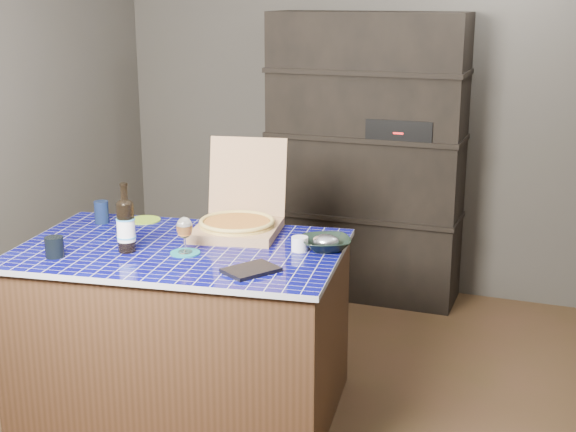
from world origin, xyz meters
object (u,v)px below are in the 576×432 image
at_px(mead_bottle, 126,225).
at_px(wine_glass, 184,228).
at_px(bowl, 326,244).
at_px(kitchen_island, 183,328).
at_px(pizza_box, 238,221).
at_px(dvd_case, 251,270).

xyz_separation_m(mead_bottle, wine_glass, (0.26, 0.06, -0.01)).
distance_m(wine_glass, bowl, 0.63).
height_order(kitchen_island, bowl, bowl).
bearing_deg(wine_glass, kitchen_island, 131.01).
xyz_separation_m(mead_bottle, bowl, (0.82, 0.34, -0.10)).
xyz_separation_m(wine_glass, bowl, (0.56, 0.27, -0.09)).
distance_m(pizza_box, mead_bottle, 0.56).
xyz_separation_m(pizza_box, mead_bottle, (-0.35, -0.43, 0.06)).
bearing_deg(kitchen_island, bowl, 9.92).
height_order(wine_glass, dvd_case, wine_glass).
distance_m(dvd_case, bowl, 0.44).
distance_m(mead_bottle, bowl, 0.89).
bearing_deg(bowl, dvd_case, -116.41).
bearing_deg(dvd_case, mead_bottle, -153.77).
bearing_deg(mead_bottle, kitchen_island, 35.87).
relative_size(mead_bottle, bowl, 1.41).
bearing_deg(kitchen_island, pizza_box, 54.71).
bearing_deg(bowl, wine_glass, -154.29).
bearing_deg(dvd_case, wine_glass, -166.92).
height_order(mead_bottle, bowl, mead_bottle).
bearing_deg(kitchen_island, dvd_case, -32.01).
relative_size(wine_glass, dvd_case, 0.75).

